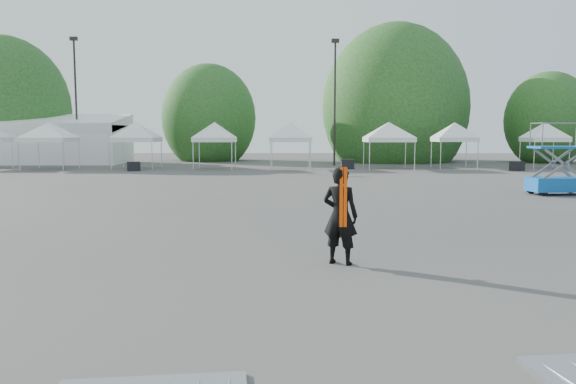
{
  "coord_description": "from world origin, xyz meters",
  "views": [
    {
      "loc": [
        -0.49,
        -12.27,
        2.55
      ],
      "look_at": [
        -0.53,
        -0.39,
        1.3
      ],
      "focal_mm": 35.0,
      "sensor_mm": 36.0,
      "label": 1
    }
  ],
  "objects": [
    {
      "name": "tent_f",
      "position": [
        6.49,
        27.68,
        3.06
      ],
      "size": [
        4.65,
        4.65,
        3.88
      ],
      "color": "silver",
      "rests_on": "ground"
    },
    {
      "name": "marquee",
      "position": [
        -22.0,
        35.0,
        1.97
      ],
      "size": [
        15.0,
        6.25,
        4.23
      ],
      "color": "white",
      "rests_on": "ground"
    },
    {
      "name": "scissor_lift",
      "position": [
        10.62,
        10.97,
        1.5
      ],
      "size": [
        2.4,
        1.36,
        2.98
      ],
      "rotation": [
        0.0,
        0.0,
        0.09
      ],
      "color": "#0D55B4",
      "rests_on": "ground"
    },
    {
      "name": "tree_far_w",
      "position": [
        -26.0,
        38.0,
        4.54
      ],
      "size": [
        4.8,
        4.8,
        7.3
      ],
      "color": "#382314",
      "rests_on": "ground"
    },
    {
      "name": "tent_e",
      "position": [
        -0.45,
        27.77,
        3.06
      ],
      "size": [
        4.18,
        4.18,
        3.88
      ],
      "color": "silver",
      "rests_on": "ground"
    },
    {
      "name": "light_pole_west",
      "position": [
        -18.0,
        34.0,
        5.77
      ],
      "size": [
        0.6,
        0.25,
        10.3
      ],
      "color": "black",
      "rests_on": "ground"
    },
    {
      "name": "tree_mid_e",
      "position": [
        9.0,
        39.0,
        4.84
      ],
      "size": [
        5.12,
        5.12,
        7.79
      ],
      "color": "#382314",
      "rests_on": "ground"
    },
    {
      "name": "tree_mid_w",
      "position": [
        -8.0,
        40.0,
        3.93
      ],
      "size": [
        4.16,
        4.16,
        6.33
      ],
      "color": "#382314",
      "rests_on": "ground"
    },
    {
      "name": "crate_mid",
      "position": [
        3.57,
        27.66,
        0.35
      ],
      "size": [
        0.96,
        0.79,
        0.69
      ],
      "primitive_type": "cube",
      "rotation": [
        0.0,
        0.0,
        0.11
      ],
      "color": "black",
      "rests_on": "ground"
    },
    {
      "name": "ground",
      "position": [
        0.0,
        0.0,
        0.0
      ],
      "size": [
        120.0,
        120.0,
        0.0
      ],
      "primitive_type": "plane",
      "color": "#474442",
      "rests_on": "ground"
    },
    {
      "name": "crate_west",
      "position": [
        -11.09,
        25.6,
        0.31
      ],
      "size": [
        0.98,
        0.9,
        0.62
      ],
      "primitive_type": "cube",
      "rotation": [
        0.0,
        0.0,
        0.43
      ],
      "color": "black",
      "rests_on": "ground"
    },
    {
      "name": "crate_east",
      "position": [
        14.97,
        25.92,
        0.32
      ],
      "size": [
        1.0,
        0.91,
        0.64
      ],
      "primitive_type": "cube",
      "rotation": [
        0.0,
        0.0,
        0.41
      ],
      "color": "black",
      "rests_on": "ground"
    },
    {
      "name": "tent_d",
      "position": [
        -5.83,
        27.63,
        3.06
      ],
      "size": [
        4.05,
        4.05,
        3.88
      ],
      "color": "silver",
      "rests_on": "ground"
    },
    {
      "name": "light_pole_east",
      "position": [
        3.0,
        32.0,
        5.52
      ],
      "size": [
        0.6,
        0.25,
        9.8
      ],
      "color": "black",
      "rests_on": "ground"
    },
    {
      "name": "tent_c",
      "position": [
        -11.53,
        28.14,
        3.06
      ],
      "size": [
        4.34,
        4.34,
        3.88
      ],
      "color": "silver",
      "rests_on": "ground"
    },
    {
      "name": "tent_g",
      "position": [
        11.53,
        28.95,
        3.06
      ],
      "size": [
        4.02,
        4.02,
        3.88
      ],
      "color": "silver",
      "rests_on": "ground"
    },
    {
      "name": "tree_far_e",
      "position": [
        22.0,
        37.0,
        3.63
      ],
      "size": [
        3.84,
        3.84,
        5.84
      ],
      "color": "#382314",
      "rests_on": "ground"
    },
    {
      "name": "man",
      "position": [
        0.49,
        -1.49,
        0.96
      ],
      "size": [
        0.82,
        0.7,
        1.91
      ],
      "rotation": [
        0.0,
        0.0,
        2.72
      ],
      "color": "black",
      "rests_on": "ground"
    },
    {
      "name": "tent_h",
      "position": [
        17.95,
        28.56,
        3.06
      ],
      "size": [
        3.79,
        3.79,
        3.88
      ],
      "color": "silver",
      "rests_on": "ground"
    },
    {
      "name": "tent_b",
      "position": [
        -17.5,
        27.45,
        3.06
      ],
      "size": [
        4.47,
        4.47,
        3.88
      ],
      "color": "silver",
      "rests_on": "ground"
    }
  ]
}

